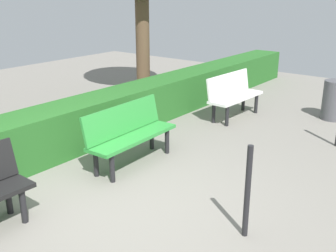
{
  "coord_description": "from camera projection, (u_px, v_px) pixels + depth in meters",
  "views": [
    {
      "loc": [
        2.9,
        3.06,
        2.43
      ],
      "look_at": [
        -1.44,
        -0.32,
        0.55
      ],
      "focal_mm": 43.16,
      "sensor_mm": 36.0,
      "label": 1
    }
  ],
  "objects": [
    {
      "name": "hedge_row",
      "position": [
        84.0,
        122.0,
        6.56
      ],
      "size": [
        13.8,
        0.72,
        0.73
      ],
      "primitive_type": "cube",
      "color": "#266023",
      "rests_on": "ground_plane"
    },
    {
      "name": "trash_bin",
      "position": [
        334.0,
        100.0,
        7.8
      ],
      "size": [
        0.45,
        0.45,
        0.76
      ],
      "primitive_type": "cylinder",
      "color": "#4C4C51",
      "rests_on": "ground_plane"
    },
    {
      "name": "bench_white",
      "position": [
        233.0,
        93.0,
        7.91
      ],
      "size": [
        1.41,
        0.52,
        0.86
      ],
      "rotation": [
        0.0,
        0.0,
        -0.05
      ],
      "color": "white",
      "rests_on": "ground_plane"
    },
    {
      "name": "railing_post_mid",
      "position": [
        247.0,
        192.0,
        4.03
      ],
      "size": [
        0.06,
        0.06,
        1.0
      ],
      "primitive_type": "cylinder",
      "color": "black",
      "rests_on": "ground_plane"
    },
    {
      "name": "ground_plane",
      "position": [
        114.0,
        207.0,
        4.73
      ],
      "size": [
        17.8,
        17.8,
        0.0
      ],
      "primitive_type": "plane",
      "color": "gray"
    },
    {
      "name": "bench_green",
      "position": [
        129.0,
        132.0,
        5.79
      ],
      "size": [
        1.54,
        0.51,
        0.86
      ],
      "rotation": [
        0.0,
        0.0,
        0.03
      ],
      "color": "#2D8C38",
      "rests_on": "ground_plane"
    }
  ]
}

